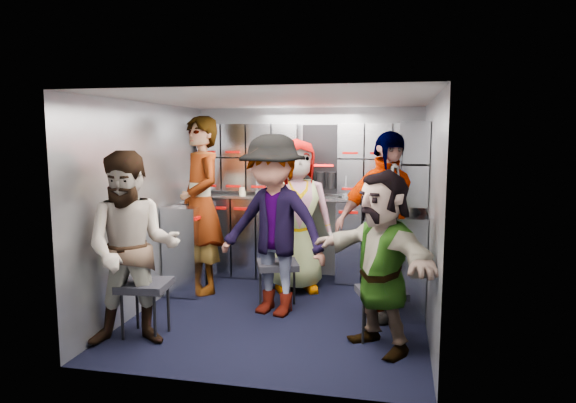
% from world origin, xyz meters
% --- Properties ---
extents(floor, '(3.00, 3.00, 0.00)m').
position_xyz_m(floor, '(0.00, 0.00, 0.00)').
color(floor, black).
rests_on(floor, ground).
extents(wall_back, '(2.80, 0.04, 2.10)m').
position_xyz_m(wall_back, '(0.00, 1.50, 1.05)').
color(wall_back, gray).
rests_on(wall_back, ground).
extents(wall_left, '(0.04, 3.00, 2.10)m').
position_xyz_m(wall_left, '(-1.40, 0.00, 1.05)').
color(wall_left, gray).
rests_on(wall_left, ground).
extents(wall_right, '(0.04, 3.00, 2.10)m').
position_xyz_m(wall_right, '(1.40, 0.00, 1.05)').
color(wall_right, gray).
rests_on(wall_right, ground).
extents(ceiling, '(2.80, 3.00, 0.02)m').
position_xyz_m(ceiling, '(0.00, 0.00, 2.10)').
color(ceiling, silver).
rests_on(ceiling, wall_back).
extents(cart_bank_back, '(2.68, 0.38, 0.99)m').
position_xyz_m(cart_bank_back, '(0.00, 1.29, 0.49)').
color(cart_bank_back, '#A5AAB6').
rests_on(cart_bank_back, ground).
extents(cart_bank_left, '(0.38, 0.76, 0.99)m').
position_xyz_m(cart_bank_left, '(-1.19, 0.56, 0.49)').
color(cart_bank_left, '#A5AAB6').
rests_on(cart_bank_left, ground).
extents(counter, '(2.68, 0.42, 0.03)m').
position_xyz_m(counter, '(0.00, 1.29, 1.01)').
color(counter, '#BBBDC3').
rests_on(counter, cart_bank_back).
extents(locker_bank_back, '(2.68, 0.28, 0.82)m').
position_xyz_m(locker_bank_back, '(0.00, 1.35, 1.49)').
color(locker_bank_back, '#A5AAB6').
rests_on(locker_bank_back, wall_back).
extents(locker_bank_right, '(0.28, 1.00, 0.82)m').
position_xyz_m(locker_bank_right, '(1.25, 0.70, 1.49)').
color(locker_bank_right, '#A5AAB6').
rests_on(locker_bank_right, wall_right).
extents(right_cabinet, '(0.28, 1.20, 1.00)m').
position_xyz_m(right_cabinet, '(1.25, 0.60, 0.50)').
color(right_cabinet, '#A5AAB6').
rests_on(right_cabinet, ground).
extents(coffee_niche, '(0.46, 0.16, 0.84)m').
position_xyz_m(coffee_niche, '(0.18, 1.41, 1.47)').
color(coffee_niche, black).
rests_on(coffee_niche, wall_back).
extents(red_latch_strip, '(2.60, 0.02, 0.03)m').
position_xyz_m(red_latch_strip, '(0.00, 1.09, 0.88)').
color(red_latch_strip, '#A60603').
rests_on(red_latch_strip, cart_bank_back).
extents(jump_seat_near_left, '(0.46, 0.44, 0.49)m').
position_xyz_m(jump_seat_near_left, '(-1.05, -0.79, 0.44)').
color(jump_seat_near_left, black).
rests_on(jump_seat_near_left, ground).
extents(jump_seat_mid_left, '(0.51, 0.50, 0.48)m').
position_xyz_m(jump_seat_mid_left, '(-0.08, 0.19, 0.42)').
color(jump_seat_mid_left, black).
rests_on(jump_seat_mid_left, ground).
extents(jump_seat_center, '(0.41, 0.40, 0.40)m').
position_xyz_m(jump_seat_center, '(-0.01, 1.00, 0.36)').
color(jump_seat_center, black).
rests_on(jump_seat_center, ground).
extents(jump_seat_mid_right, '(0.35, 0.33, 0.41)m').
position_xyz_m(jump_seat_mid_right, '(0.99, 0.31, 0.36)').
color(jump_seat_mid_right, black).
rests_on(jump_seat_mid_right, ground).
extents(jump_seat_near_right, '(0.48, 0.47, 0.46)m').
position_xyz_m(jump_seat_near_right, '(0.99, -0.44, 0.40)').
color(jump_seat_near_right, black).
rests_on(jump_seat_near_right, ground).
extents(attendant_standing, '(0.83, 0.85, 1.98)m').
position_xyz_m(attendant_standing, '(-1.05, 0.56, 0.99)').
color(attendant_standing, black).
rests_on(attendant_standing, ground).
extents(attendant_arc_a, '(0.96, 0.85, 1.65)m').
position_xyz_m(attendant_arc_a, '(-1.05, -0.97, 0.82)').
color(attendant_arc_a, black).
rests_on(attendant_arc_a, ground).
extents(attendant_arc_b, '(1.29, 0.95, 1.78)m').
position_xyz_m(attendant_arc_b, '(-0.08, 0.01, 0.89)').
color(attendant_arc_b, black).
rests_on(attendant_arc_b, ground).
extents(attendant_arc_c, '(0.99, 0.84, 1.73)m').
position_xyz_m(attendant_arc_c, '(-0.01, 0.82, 0.86)').
color(attendant_arc_c, black).
rests_on(attendant_arc_c, ground).
extents(attendant_arc_d, '(1.13, 0.97, 1.81)m').
position_xyz_m(attendant_arc_d, '(0.99, 0.13, 0.91)').
color(attendant_arc_d, black).
rests_on(attendant_arc_d, ground).
extents(attendant_arc_e, '(1.28, 1.32, 1.50)m').
position_xyz_m(attendant_arc_e, '(0.99, -0.62, 0.75)').
color(attendant_arc_e, black).
rests_on(attendant_arc_e, ground).
extents(bottle_left, '(0.07, 0.07, 0.27)m').
position_xyz_m(bottle_left, '(-0.39, 1.24, 1.17)').
color(bottle_left, white).
rests_on(bottle_left, counter).
extents(bottle_mid, '(0.07, 0.07, 0.22)m').
position_xyz_m(bottle_mid, '(-0.58, 1.24, 1.14)').
color(bottle_mid, white).
rests_on(bottle_mid, counter).
extents(bottle_right, '(0.06, 0.06, 0.26)m').
position_xyz_m(bottle_right, '(0.51, 1.24, 1.16)').
color(bottle_right, white).
rests_on(bottle_right, counter).
extents(cup_left, '(0.08, 0.08, 0.10)m').
position_xyz_m(cup_left, '(-0.77, 1.23, 1.08)').
color(cup_left, beige).
rests_on(cup_left, counter).
extents(cup_right, '(0.07, 0.07, 0.10)m').
position_xyz_m(cup_right, '(1.25, 1.23, 1.08)').
color(cup_right, beige).
rests_on(cup_right, counter).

